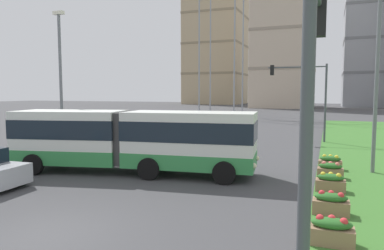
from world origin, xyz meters
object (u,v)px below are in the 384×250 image
Objects in this scene: apartment_tower_west at (216,46)px; streetlight_median at (377,69)px; flower_planter_3 at (330,170)px; articulated_bus at (133,139)px; traffic_light_near_right at (312,87)px; flower_planter_4 at (330,162)px; apartment_tower_westcentre at (284,34)px; flower_planter_1 at (331,203)px; flower_planter_2 at (331,182)px; car_maroon_sedan at (154,131)px; flower_planter_0 at (331,231)px; streetlight_left at (61,77)px; traffic_light_far_right at (306,88)px.

streetlight_median is at bearing -68.95° from apartment_tower_west.
articulated_bus is at bearing -167.61° from flower_planter_3.
apartment_tower_west is (-36.88, 115.16, 15.89)m from traffic_light_near_right.
flower_planter_4 is 13.81m from traffic_light_near_right.
articulated_bus is 83.21m from apartment_tower_westcentre.
streetlight_median is (1.90, 7.06, 4.56)m from flower_planter_1.
flower_planter_2 is 0.03× the size of apartment_tower_west.
car_maroon_sedan reaches higher than flower_planter_4.
apartment_tower_west is at bearing 109.37° from flower_planter_2.
articulated_bus is 0.30× the size of apartment_tower_west.
articulated_bus is 10.97× the size of flower_planter_3.
flower_planter_0 is at bearing 84.08° from traffic_light_near_right.
flower_planter_2 is at bearing -90.00° from flower_planter_3.
flower_planter_3 is 111.94m from apartment_tower_west.
flower_planter_4 is 0.19× the size of traffic_light_near_right.
flower_planter_0 and flower_planter_4 have the same top height.
apartment_tower_west reaches higher than flower_planter_3.
streetlight_left is 105.99m from apartment_tower_west.
streetlight_median is (17.68, 0.87, 0.11)m from streetlight_left.
apartment_tower_west is at bearing 110.11° from flower_planter_4.
flower_planter_0 is 1.00× the size of flower_planter_4.
apartment_tower_west reaches higher than apartment_tower_westcentre.
flower_planter_4 is (0.00, 7.06, 0.00)m from flower_planter_1.
flower_planter_1 is 0.12× the size of streetlight_left.
flower_planter_4 is (0.00, 1.92, 0.00)m from flower_planter_3.
traffic_light_near_right reaches higher than flower_planter_2.
flower_planter_1 is 2.83m from flower_planter_2.
articulated_bus is 11.76m from car_maroon_sedan.
flower_planter_4 is 0.12× the size of streetlight_left.
streetlight_median reaches higher than streetlight_left.
articulated_bus is 2.09× the size of traffic_light_near_right.
streetlight_left is at bearing 167.99° from flower_planter_2.
articulated_bus is 2.74× the size of car_maroon_sedan.
apartment_tower_west reaches higher than flower_planter_0.
flower_planter_4 is (0.00, 9.48, 0.00)m from flower_planter_0.
apartment_tower_westcentre reaches higher than traffic_light_near_right.
traffic_light_near_right is 0.64× the size of streetlight_median.
traffic_light_far_right is at bearing 63.82° from articulated_bus.
flower_planter_3 is at bearing -33.78° from car_maroon_sedan.
flower_planter_3 is 0.12× the size of streetlight_median.
flower_planter_1 is 0.03× the size of apartment_tower_westcentre.
car_maroon_sedan is 9.21m from streetlight_left.
apartment_tower_west is (-37.28, 106.05, 19.43)m from flower_planter_2.
streetlight_median reaches higher than traffic_light_near_right.
flower_planter_2 is at bearing -40.11° from car_maroon_sedan.
streetlight_left is at bearing 158.59° from flower_planter_1.
flower_planter_4 is (0.00, 4.23, 0.00)m from flower_planter_2.
streetlight_left reaches higher than flower_planter_4.
streetlight_median is (1.90, 4.23, 4.56)m from flower_planter_2.
flower_planter_1 is at bearing -90.00° from flower_planter_4.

